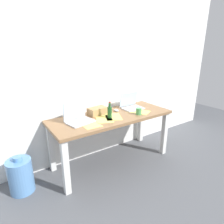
{
  "coord_description": "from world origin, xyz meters",
  "views": [
    {
      "loc": [
        -1.4,
        -2.09,
        1.63
      ],
      "look_at": [
        0.0,
        0.0,
        0.79
      ],
      "focal_mm": 30.31,
      "sensor_mm": 36.0,
      "label": 1
    }
  ],
  "objects": [
    {
      "name": "paper_sheet_front_right",
      "position": [
        0.43,
        -0.09,
        0.74
      ],
      "size": [
        0.32,
        0.36,
        0.0
      ],
      "primitive_type": "cube",
      "rotation": [
        0.0,
        0.0,
        0.49
      ],
      "color": "#F4E06B",
      "rests_on": "desk"
    },
    {
      "name": "laptop_left",
      "position": [
        -0.5,
        0.03,
        0.8
      ],
      "size": [
        0.38,
        0.31,
        0.26
      ],
      "color": "silver",
      "rests_on": "desk"
    },
    {
      "name": "coffee_mug",
      "position": [
        0.34,
        -0.18,
        0.79
      ],
      "size": [
        0.08,
        0.08,
        0.09
      ],
      "primitive_type": "cylinder",
      "color": "#4C9E56",
      "rests_on": "desk"
    },
    {
      "name": "cardboard_box",
      "position": [
        -0.15,
        0.14,
        0.79
      ],
      "size": [
        0.28,
        0.19,
        0.1
      ],
      "primitive_type": "cube",
      "rotation": [
        0.0,
        0.0,
        0.13
      ],
      "color": "tan",
      "rests_on": "desk"
    },
    {
      "name": "paper_sheet_center",
      "position": [
        -0.02,
        -0.06,
        0.74
      ],
      "size": [
        0.31,
        0.36,
        0.0
      ],
      "primitive_type": "cube",
      "rotation": [
        0.0,
        0.0,
        -0.43
      ],
      "color": "#F4E06B",
      "rests_on": "desk"
    },
    {
      "name": "paper_yellow_folder",
      "position": [
        -0.17,
        -0.07,
        0.74
      ],
      "size": [
        0.3,
        0.35,
        0.0
      ],
      "primitive_type": "cube",
      "rotation": [
        0.0,
        0.0,
        -0.38
      ],
      "color": "#F4E06B",
      "rests_on": "desk"
    },
    {
      "name": "ground_plane",
      "position": [
        0.0,
        0.0,
        0.0
      ],
      "size": [
        8.0,
        8.0,
        0.0
      ],
      "primitive_type": "plane",
      "color": "#515459"
    },
    {
      "name": "water_cooler_jug",
      "position": [
        -1.25,
        0.07,
        0.21
      ],
      "size": [
        0.28,
        0.28,
        0.47
      ],
      "color": "#598CC6",
      "rests_on": "ground"
    },
    {
      "name": "computer_mouse",
      "position": [
        0.15,
        0.11,
        0.75
      ],
      "size": [
        0.07,
        0.1,
        0.03
      ],
      "primitive_type": "ellipsoid",
      "rotation": [
        0.0,
        0.0,
        -0.08
      ],
      "color": "silver",
      "rests_on": "desk"
    },
    {
      "name": "paper_sheet_front_left",
      "position": [
        -0.41,
        -0.12,
        0.74
      ],
      "size": [
        0.22,
        0.3,
        0.0
      ],
      "primitive_type": "cube",
      "rotation": [
        0.0,
        0.0,
        -0.02
      ],
      "color": "#F4E06B",
      "rests_on": "desk"
    },
    {
      "name": "laptop_right",
      "position": [
        0.44,
        0.11,
        0.79
      ],
      "size": [
        0.32,
        0.25,
        0.24
      ],
      "color": "silver",
      "rests_on": "desk"
    },
    {
      "name": "desk",
      "position": [
        0.0,
        0.0,
        0.63
      ],
      "size": [
        1.76,
        0.67,
        0.74
      ],
      "color": "olive",
      "rests_on": "ground"
    },
    {
      "name": "back_wall",
      "position": [
        0.0,
        0.39,
        1.3
      ],
      "size": [
        5.2,
        0.08,
        2.6
      ],
      "primitive_type": "cube",
      "color": "white",
      "rests_on": "ground"
    },
    {
      "name": "beer_bottle",
      "position": [
        -0.08,
        -0.07,
        0.83
      ],
      "size": [
        0.06,
        0.06,
        0.23
      ],
      "color": "#1E5123",
      "rests_on": "desk"
    }
  ]
}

